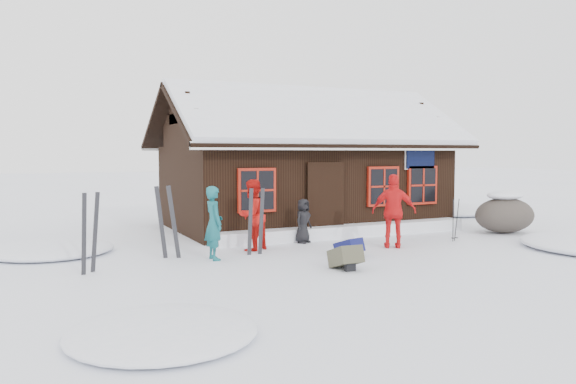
% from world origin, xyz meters
% --- Properties ---
extents(ground, '(120.00, 120.00, 0.00)m').
position_xyz_m(ground, '(0.00, 0.00, 0.00)').
color(ground, white).
rests_on(ground, ground).
extents(mountain_hut, '(8.90, 6.09, 4.42)m').
position_xyz_m(mountain_hut, '(1.50, 4.98, 1.58)').
color(mountain_hut, black).
rests_on(mountain_hut, ground).
extents(snow_drift, '(7.60, 0.60, 0.35)m').
position_xyz_m(snow_drift, '(1.50, 2.25, 0.17)').
color(snow_drift, white).
rests_on(snow_drift, ground).
extents(snow_mounds, '(20.60, 13.20, 0.48)m').
position_xyz_m(snow_mounds, '(1.65, 1.86, 0.00)').
color(snow_mounds, white).
rests_on(snow_mounds, ground).
extents(skier_teal, '(0.40, 0.59, 1.60)m').
position_xyz_m(skier_teal, '(-2.83, 0.65, 0.80)').
color(skier_teal, '#13575D').
rests_on(skier_teal, ground).
extents(skier_orange_left, '(1.03, 0.96, 1.69)m').
position_xyz_m(skier_orange_left, '(-1.65, 1.39, 0.84)').
color(skier_orange_left, red).
rests_on(skier_orange_left, ground).
extents(skier_orange_right, '(1.13, 0.93, 1.80)m').
position_xyz_m(skier_orange_right, '(1.58, 0.23, 0.90)').
color(skier_orange_right, red).
rests_on(skier_orange_right, ground).
extents(skier_crouched, '(0.66, 0.58, 1.14)m').
position_xyz_m(skier_crouched, '(-0.06, 1.86, 0.57)').
color(skier_crouched, black).
rests_on(skier_crouched, ground).
extents(boulder, '(1.85, 1.39, 1.09)m').
position_xyz_m(boulder, '(6.03, 1.00, 0.55)').
color(boulder, '#49413A').
rests_on(boulder, ground).
extents(ski_pair_left, '(0.40, 0.28, 1.61)m').
position_xyz_m(ski_pair_left, '(-5.39, 0.40, 0.75)').
color(ski_pair_left, black).
rests_on(ski_pair_left, ground).
extents(ski_pair_mid, '(0.56, 0.15, 1.65)m').
position_xyz_m(ski_pair_mid, '(-3.69, 1.25, 0.78)').
color(ski_pair_mid, black).
rests_on(ski_pair_mid, ground).
extents(ski_pair_right, '(0.41, 0.11, 1.56)m').
position_xyz_m(ski_pair_right, '(-1.77, 0.86, 0.73)').
color(ski_pair_right, black).
rests_on(ski_pair_right, ground).
extents(ski_poles, '(0.21, 0.10, 1.15)m').
position_xyz_m(ski_poles, '(3.68, 0.43, 0.54)').
color(ski_poles, black).
rests_on(ski_poles, ground).
extents(backpack_blue, '(0.54, 0.63, 0.30)m').
position_xyz_m(backpack_blue, '(-0.04, -0.35, 0.15)').
color(backpack_blue, '#11144C').
rests_on(backpack_blue, ground).
extents(backpack_olive, '(0.50, 0.65, 0.35)m').
position_xyz_m(backpack_olive, '(-0.79, -1.45, 0.17)').
color(backpack_olive, '#454331').
rests_on(backpack_olive, ground).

